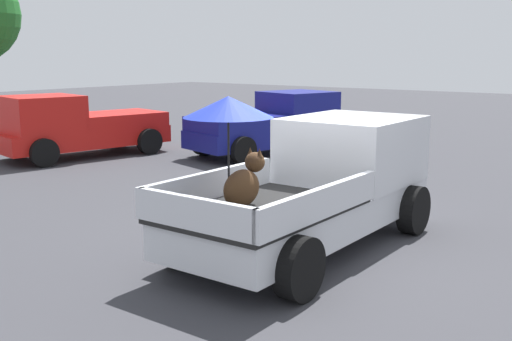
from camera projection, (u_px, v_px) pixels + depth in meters
ground_plane at (306, 249)px, 9.41m from camera, size 80.00×80.00×0.00m
pickup_truck_main at (321, 182)px, 9.58m from camera, size 5.07×2.30×2.39m
pickup_truck_red at (77, 127)px, 17.60m from camera, size 5.06×2.89×1.80m
pickup_truck_far at (272, 124)px, 18.21m from camera, size 5.10×3.09×1.80m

